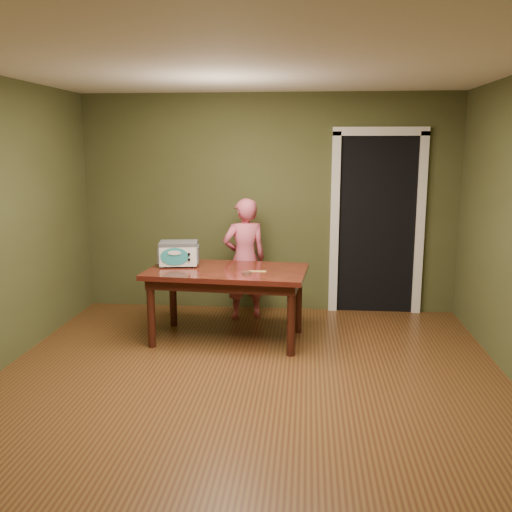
# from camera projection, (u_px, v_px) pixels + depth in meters

# --- Properties ---
(floor) EXTENTS (5.00, 5.00, 0.00)m
(floor) POSITION_uv_depth(u_px,v_px,m) (246.00, 393.00, 4.66)
(floor) COLOR brown
(floor) RESTS_ON ground
(room_shell) EXTENTS (4.52, 5.02, 2.61)m
(room_shell) POSITION_uv_depth(u_px,v_px,m) (245.00, 184.00, 4.33)
(room_shell) COLOR #434A27
(room_shell) RESTS_ON ground
(doorway) EXTENTS (1.10, 0.66, 2.25)m
(doorway) POSITION_uv_depth(u_px,v_px,m) (374.00, 222.00, 7.06)
(doorway) COLOR black
(doorway) RESTS_ON ground
(dining_table) EXTENTS (1.67, 1.03, 0.75)m
(dining_table) POSITION_uv_depth(u_px,v_px,m) (227.00, 279.00, 5.83)
(dining_table) COLOR #330F0B
(dining_table) RESTS_ON floor
(toy_oven) EXTENTS (0.45, 0.34, 0.26)m
(toy_oven) POSITION_uv_depth(u_px,v_px,m) (179.00, 253.00, 5.95)
(toy_oven) COLOR #4C4F54
(toy_oven) RESTS_ON dining_table
(baking_pan) EXTENTS (0.10, 0.10, 0.02)m
(baking_pan) POSITION_uv_depth(u_px,v_px,m) (247.00, 273.00, 5.61)
(baking_pan) COLOR silver
(baking_pan) RESTS_ON dining_table
(spatula) EXTENTS (0.18, 0.03, 0.01)m
(spatula) POSITION_uv_depth(u_px,v_px,m) (257.00, 271.00, 5.70)
(spatula) COLOR #E9D565
(spatula) RESTS_ON dining_table
(child) EXTENTS (0.60, 0.50, 1.41)m
(child) POSITION_uv_depth(u_px,v_px,m) (245.00, 259.00, 6.57)
(child) COLOR #CD546A
(child) RESTS_ON floor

